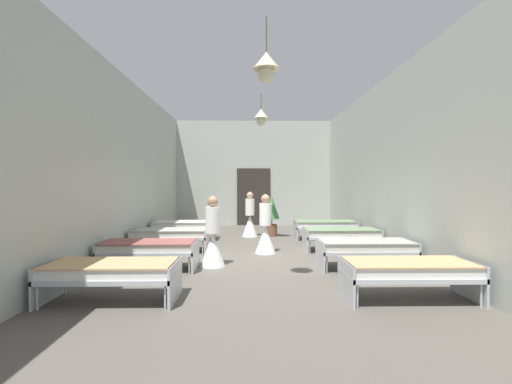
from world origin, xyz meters
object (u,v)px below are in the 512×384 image
at_px(bed_left_row_2, 171,234).
at_px(nurse_near_aisle, 250,220).
at_px(bed_right_row_2, 341,234).
at_px(bed_right_row_3, 325,225).
at_px(bed_left_row_1, 149,248).
at_px(nurse_far_aisle, 265,232).
at_px(bed_right_row_0, 408,270).
at_px(bed_left_row_0, 112,272).
at_px(bed_right_row_1, 365,247).
at_px(bed_left_row_3, 185,226).
at_px(nurse_mid_aisle, 213,241).
at_px(potted_plant, 271,211).

relative_size(bed_left_row_2, nurse_near_aisle, 1.28).
distance_m(bed_right_row_2, bed_right_row_3, 1.90).
bearing_deg(bed_right_row_2, bed_left_row_1, -156.62).
bearing_deg(nurse_far_aisle, bed_right_row_2, 147.76).
bearing_deg(bed_right_row_0, bed_left_row_0, 180.00).
bearing_deg(bed_right_row_1, nurse_far_aisle, 140.43).
xyz_separation_m(bed_left_row_1, bed_right_row_2, (4.39, 1.90, 0.00)).
bearing_deg(nurse_far_aisle, bed_left_row_0, 15.43).
relative_size(bed_left_row_2, bed_left_row_3, 1.00).
bearing_deg(bed_right_row_2, bed_right_row_0, -90.00).
height_order(bed_left_row_3, nurse_mid_aisle, nurse_mid_aisle).
distance_m(bed_left_row_1, potted_plant, 5.29).
xyz_separation_m(bed_right_row_1, nurse_mid_aisle, (-3.14, 0.26, 0.09)).
xyz_separation_m(bed_left_row_0, bed_left_row_2, (0.00, 3.80, 0.00)).
bearing_deg(bed_left_row_1, nurse_mid_aisle, 11.61).
bearing_deg(bed_left_row_2, potted_plant, 43.34).
bearing_deg(bed_right_row_1, bed_left_row_0, -156.62).
xyz_separation_m(nurse_near_aisle, potted_plant, (0.71, 0.08, 0.30)).
bearing_deg(bed_left_row_2, bed_right_row_1, -23.38).
height_order(bed_right_row_1, potted_plant, potted_plant).
relative_size(bed_left_row_1, bed_right_row_2, 1.00).
distance_m(bed_left_row_1, nurse_mid_aisle, 1.28).
xyz_separation_m(bed_left_row_0, bed_right_row_3, (4.39, 5.70, 0.00)).
relative_size(bed_right_row_2, bed_left_row_3, 1.00).
bearing_deg(bed_right_row_1, potted_plant, 110.04).
distance_m(bed_right_row_3, nurse_near_aisle, 2.44).
xyz_separation_m(bed_right_row_0, nurse_near_aisle, (-2.36, 6.32, 0.09)).
xyz_separation_m(bed_left_row_3, nurse_near_aisle, (2.04, 0.62, 0.09)).
bearing_deg(bed_right_row_0, potted_plant, 104.38).
height_order(bed_left_row_2, bed_right_row_2, same).
height_order(bed_right_row_3, nurse_mid_aisle, nurse_mid_aisle).
relative_size(bed_left_row_2, nurse_mid_aisle, 1.28).
relative_size(bed_right_row_1, bed_left_row_2, 1.00).
xyz_separation_m(bed_left_row_1, nurse_mid_aisle, (1.25, 0.26, 0.09)).
relative_size(bed_right_row_0, bed_left_row_2, 1.00).
xyz_separation_m(bed_right_row_3, nurse_mid_aisle, (-3.14, -3.54, 0.09)).
bearing_deg(bed_left_row_0, bed_left_row_3, 90.00).
bearing_deg(nurse_near_aisle, bed_left_row_0, -19.78).
xyz_separation_m(bed_left_row_3, potted_plant, (2.75, 0.70, 0.39)).
distance_m(bed_right_row_0, nurse_mid_aisle, 3.81).
height_order(bed_right_row_2, nurse_far_aisle, nurse_far_aisle).
relative_size(bed_right_row_0, bed_right_row_3, 1.00).
relative_size(bed_left_row_0, bed_right_row_2, 1.00).
xyz_separation_m(bed_right_row_2, potted_plant, (-1.64, 2.60, 0.39)).
distance_m(bed_left_row_3, potted_plant, 2.87).
bearing_deg(bed_left_row_2, nurse_far_aisle, -6.39).
distance_m(bed_left_row_2, potted_plant, 3.81).
height_order(bed_right_row_0, nurse_mid_aisle, nurse_mid_aisle).
bearing_deg(nurse_mid_aisle, bed_left_row_2, 130.64).
bearing_deg(bed_left_row_1, bed_right_row_1, 0.00).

